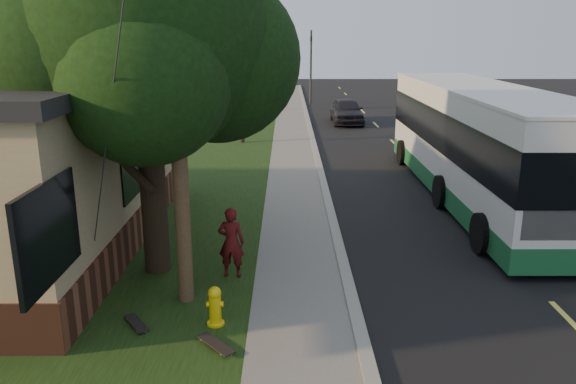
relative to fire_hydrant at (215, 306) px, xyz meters
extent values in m
plane|color=black|center=(2.60, 0.00, -0.43)|extent=(120.00, 120.00, 0.00)
cube|color=black|center=(6.60, 10.00, -0.43)|extent=(8.00, 80.00, 0.01)
cube|color=gray|center=(2.60, 10.00, -0.37)|extent=(0.25, 80.00, 0.12)
cube|color=slate|center=(1.60, 10.00, -0.39)|extent=(2.00, 80.00, 0.08)
cube|color=black|center=(-1.90, 10.00, -0.40)|extent=(5.00, 80.00, 0.07)
cylinder|color=yellow|center=(0.00, 0.00, -0.09)|extent=(0.22, 0.22, 0.55)
sphere|color=yellow|center=(0.00, 0.00, 0.26)|extent=(0.24, 0.24, 0.24)
cylinder|color=yellow|center=(0.00, 0.00, 0.04)|extent=(0.30, 0.10, 0.10)
cylinder|color=yellow|center=(0.00, 0.00, 0.04)|extent=(0.10, 0.18, 0.10)
cylinder|color=yellow|center=(0.00, 0.00, -0.34)|extent=(0.32, 0.32, 0.04)
cylinder|color=#473321|center=(-0.70, 1.00, 4.14)|extent=(0.30, 0.30, 9.00)
cylinder|color=#2D2D30|center=(-1.60, -0.10, 3.37)|extent=(2.52, 3.21, 7.60)
cylinder|color=black|center=(-1.60, 2.50, 1.64)|extent=(0.56, 0.56, 4.00)
sphere|color=black|center=(-1.60, 2.50, 4.84)|extent=(5.20, 5.20, 5.20)
sphere|color=black|center=(-0.20, 3.10, 4.24)|extent=(3.60, 3.60, 3.60)
sphere|color=black|center=(-2.80, 2.10, 4.54)|extent=(3.80, 3.80, 3.80)
sphere|color=black|center=(-1.30, 1.20, 3.94)|extent=(3.20, 3.20, 3.20)
sphere|color=black|center=(-2.20, 3.90, 5.24)|extent=(3.40, 3.40, 3.40)
cylinder|color=black|center=(-0.90, 18.00, 1.29)|extent=(0.24, 0.24, 3.30)
cylinder|color=black|center=(-0.90, 18.00, 2.94)|extent=(1.38, 0.57, 2.01)
cylinder|color=black|center=(-0.90, 18.00, 2.94)|extent=(0.74, 1.21, 1.58)
cylinder|color=black|center=(-0.90, 18.00, 2.94)|extent=(0.65, 1.05, 1.95)
cylinder|color=black|center=(-0.90, 18.00, 2.94)|extent=(1.28, 0.53, 1.33)
cylinder|color=black|center=(-0.90, 18.00, 2.94)|extent=(0.75, 1.21, 1.70)
cylinder|color=black|center=(-0.40, 30.00, 1.15)|extent=(0.24, 0.24, 3.03)
cylinder|color=black|center=(-0.40, 30.00, 2.66)|extent=(1.38, 0.57, 2.01)
cylinder|color=black|center=(-0.40, 30.00, 2.66)|extent=(0.74, 1.21, 1.58)
cylinder|color=black|center=(-0.40, 30.00, 2.66)|extent=(0.65, 1.05, 1.95)
cylinder|color=black|center=(-0.40, 30.00, 2.66)|extent=(1.28, 0.53, 1.33)
cylinder|color=black|center=(-0.40, 30.00, 2.66)|extent=(0.75, 1.21, 1.70)
cylinder|color=#2D2D30|center=(3.10, 34.00, 2.32)|extent=(0.16, 0.16, 5.50)
imported|color=black|center=(3.10, 34.00, 4.07)|extent=(0.18, 0.22, 1.10)
cube|color=silver|center=(7.43, 8.49, 1.62)|extent=(2.77, 13.29, 2.99)
cube|color=#1A5E31|center=(7.43, 8.49, 0.07)|extent=(2.79, 13.31, 0.61)
cube|color=black|center=(7.43, 8.49, 1.84)|extent=(2.81, 13.33, 1.22)
cube|color=#FFF2CC|center=(6.60, 1.87, 0.18)|extent=(0.28, 0.04, 0.17)
cube|color=silver|center=(7.43, 8.49, 3.13)|extent=(2.82, 13.34, 0.08)
cylinder|color=black|center=(6.05, 3.62, 0.08)|extent=(0.31, 1.02, 1.02)
cylinder|color=black|center=(6.05, 7.38, 0.08)|extent=(0.31, 1.02, 1.02)
cylinder|color=black|center=(8.82, 7.38, 0.08)|extent=(0.31, 1.02, 1.02)
cylinder|color=black|center=(6.05, 13.36, 0.08)|extent=(0.31, 1.02, 1.02)
cylinder|color=black|center=(8.82, 13.36, 0.08)|extent=(0.31, 1.02, 1.02)
imported|color=#4E0F10|center=(0.10, 2.13, 0.42)|extent=(0.61, 0.43, 1.57)
cube|color=black|center=(-1.43, -0.07, -0.30)|extent=(0.61, 0.76, 0.02)
cylinder|color=silver|center=(-1.28, -0.29, -0.34)|extent=(0.17, 0.14, 0.05)
cylinder|color=silver|center=(-1.59, 0.16, -0.34)|extent=(0.17, 0.14, 0.05)
cube|color=black|center=(0.10, -0.80, -0.29)|extent=(0.73, 0.79, 0.02)
cylinder|color=silver|center=(0.30, -1.02, -0.34)|extent=(0.18, 0.17, 0.05)
cylinder|color=silver|center=(-0.10, -0.57, -0.34)|extent=(0.18, 0.17, 0.05)
imported|color=black|center=(4.90, 24.59, 0.33)|extent=(1.81, 4.47, 1.52)
camera|label=1|loc=(1.30, -9.21, 4.73)|focal=35.00mm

